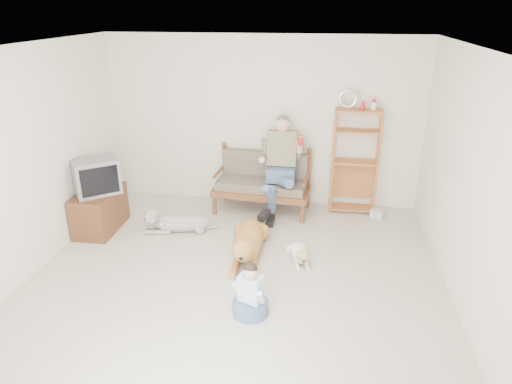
% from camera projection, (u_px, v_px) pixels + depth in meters
% --- Properties ---
extents(floor, '(5.50, 5.50, 0.00)m').
position_uv_depth(floor, '(231.00, 294.00, 5.27)').
color(floor, beige).
rests_on(floor, ground).
extents(ceiling, '(5.50, 5.50, 0.00)m').
position_uv_depth(ceiling, '(225.00, 51.00, 4.24)').
color(ceiling, white).
rests_on(ceiling, ground).
extents(wall_back, '(5.00, 0.00, 5.00)m').
position_uv_depth(wall_back, '(263.00, 123.00, 7.27)').
color(wall_back, silver).
rests_on(wall_back, ground).
extents(wall_left, '(0.00, 5.50, 5.50)m').
position_uv_depth(wall_left, '(9.00, 174.00, 5.08)').
color(wall_left, silver).
rests_on(wall_left, ground).
extents(wall_right, '(0.00, 5.50, 5.50)m').
position_uv_depth(wall_right, '(481.00, 199.00, 4.42)').
color(wall_right, silver).
rests_on(wall_right, ground).
extents(loveseat, '(1.55, 0.83, 0.95)m').
position_uv_depth(loveseat, '(262.00, 181.00, 7.27)').
color(loveseat, brown).
rests_on(loveseat, ground).
extents(man, '(0.59, 0.85, 1.38)m').
position_uv_depth(man, '(279.00, 173.00, 6.93)').
color(man, '#516595').
rests_on(man, loveseat).
extents(etagere, '(0.73, 0.32, 1.94)m').
position_uv_depth(etagere, '(355.00, 161.00, 7.08)').
color(etagere, '#C4773D').
rests_on(etagere, ground).
extents(book_stack, '(0.24, 0.21, 0.13)m').
position_uv_depth(book_stack, '(377.00, 214.00, 7.13)').
color(book_stack, white).
rests_on(book_stack, ground).
extents(tv_stand, '(0.51, 0.90, 0.60)m').
position_uv_depth(tv_stand, '(100.00, 210.00, 6.69)').
color(tv_stand, brown).
rests_on(tv_stand, ground).
extents(crt_tv, '(0.77, 0.75, 0.50)m').
position_uv_depth(crt_tv, '(96.00, 176.00, 6.45)').
color(crt_tv, slate).
rests_on(crt_tv, tv_stand).
extents(wall_outlet, '(0.12, 0.02, 0.08)m').
position_uv_depth(wall_outlet, '(190.00, 180.00, 7.82)').
color(wall_outlet, white).
rests_on(wall_outlet, ground).
extents(golden_retriever, '(0.41, 1.54, 0.47)m').
position_uv_depth(golden_retriever, '(248.00, 243.00, 6.01)').
color(golden_retriever, '#B4843E').
rests_on(golden_retriever, ground).
extents(shaggy_dog, '(1.16, 0.45, 0.35)m').
position_uv_depth(shaggy_dog, '(176.00, 222.00, 6.67)').
color(shaggy_dog, white).
rests_on(shaggy_dog, ground).
extents(terrier, '(0.32, 0.70, 0.27)m').
position_uv_depth(terrier, '(300.00, 254.00, 5.90)').
color(terrier, white).
rests_on(terrier, ground).
extents(child, '(0.39, 0.39, 0.62)m').
position_uv_depth(child, '(251.00, 295.00, 4.87)').
color(child, '#516595').
rests_on(child, ground).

